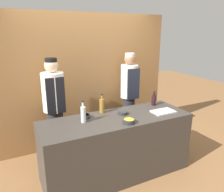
{
  "coord_description": "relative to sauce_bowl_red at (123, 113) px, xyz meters",
  "views": [
    {
      "loc": [
        -1.34,
        -2.54,
        2.07
      ],
      "look_at": [
        0.0,
        0.15,
        1.19
      ],
      "focal_mm": 35.0,
      "sensor_mm": 36.0,
      "label": 1
    }
  ],
  "objects": [
    {
      "name": "ground_plane",
      "position": [
        -0.14,
        -0.08,
        -0.93
      ],
      "size": [
        14.0,
        14.0,
        0.0
      ],
      "primitive_type": "plane",
      "color": "olive"
    },
    {
      "name": "cabinet_wall",
      "position": [
        -0.14,
        1.16,
        0.27
      ],
      "size": [
        3.22,
        0.18,
        2.4
      ],
      "color": "olive",
      "rests_on": "ground_plane"
    },
    {
      "name": "counter",
      "position": [
        -0.14,
        -0.08,
        -0.48
      ],
      "size": [
        2.16,
        0.75,
        0.91
      ],
      "color": "#3D3833",
      "rests_on": "ground_plane"
    },
    {
      "name": "sauce_bowl_red",
      "position": [
        0.0,
        0.0,
        0.0
      ],
      "size": [
        0.14,
        0.14,
        0.04
      ],
      "color": "#2D2D2D",
      "rests_on": "counter"
    },
    {
      "name": "sauce_bowl_purple",
      "position": [
        -0.54,
        0.1,
        0.0
      ],
      "size": [
        0.13,
        0.13,
        0.05
      ],
      "color": "#2D2D2D",
      "rests_on": "counter"
    },
    {
      "name": "sauce_bowl_yellow",
      "position": [
        -0.08,
        -0.32,
        0.01
      ],
      "size": [
        0.16,
        0.16,
        0.06
      ],
      "color": "#2D2D2D",
      "rests_on": "counter"
    },
    {
      "name": "cutting_board",
      "position": [
        0.59,
        -0.2,
        -0.01
      ],
      "size": [
        0.34,
        0.22,
        0.02
      ],
      "color": "white",
      "rests_on": "counter"
    },
    {
      "name": "bottle_wine",
      "position": [
        0.66,
        0.14,
        0.07
      ],
      "size": [
        0.07,
        0.07,
        0.24
      ],
      "color": "black",
      "rests_on": "counter"
    },
    {
      "name": "bottle_vinegar",
      "position": [
        -0.24,
        0.19,
        0.09
      ],
      "size": [
        0.08,
        0.08,
        0.29
      ],
      "color": "olive",
      "rests_on": "counter"
    },
    {
      "name": "bottle_clear",
      "position": [
        -0.61,
        -0.03,
        0.09
      ],
      "size": [
        0.07,
        0.07,
        0.3
      ],
      "color": "silver",
      "rests_on": "counter"
    },
    {
      "name": "chef_left",
      "position": [
        -0.83,
        0.74,
        -0.01
      ],
      "size": [
        0.35,
        0.35,
        1.7
      ],
      "color": "#28282D",
      "rests_on": "ground_plane"
    },
    {
      "name": "chef_right",
      "position": [
        0.55,
        0.74,
        0.01
      ],
      "size": [
        0.31,
        0.31,
        1.71
      ],
      "color": "#28282D",
      "rests_on": "ground_plane"
    }
  ]
}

